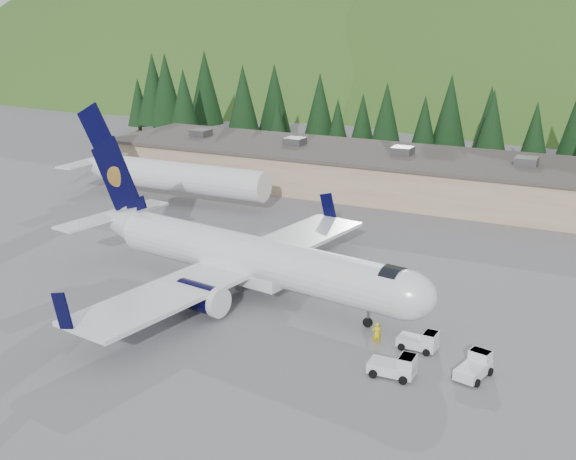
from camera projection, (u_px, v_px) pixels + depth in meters
The scene contains 9 objects.
ground at pixel (255, 296), 59.32m from camera, with size 600.00×600.00×0.00m, color slate.
airliner at pixel (245, 258), 58.98m from camera, with size 35.09×33.07×11.65m.
second_airliner at pixel (164, 174), 87.83m from camera, with size 27.50×11.00×10.05m.
baggage_tug_a at pixel (396, 367), 46.05m from camera, with size 3.00×1.87×1.58m.
baggage_tug_b at pixel (421, 341), 49.69m from camera, with size 2.75×1.73×1.43m.
baggage_tug_c at pixel (475, 366), 46.14m from camera, with size 2.23×3.10×1.52m.
terminal_building at pixel (364, 170), 93.18m from camera, with size 71.00×17.00×6.10m.
ramp_worker at pixel (377, 334), 50.33m from camera, with size 0.63×0.41×1.72m, color yellow.
tree_line at pixel (369, 110), 114.03m from camera, with size 110.33×19.15×14.21m.
Camera 1 is at (27.10, -48.08, 22.57)m, focal length 45.00 mm.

